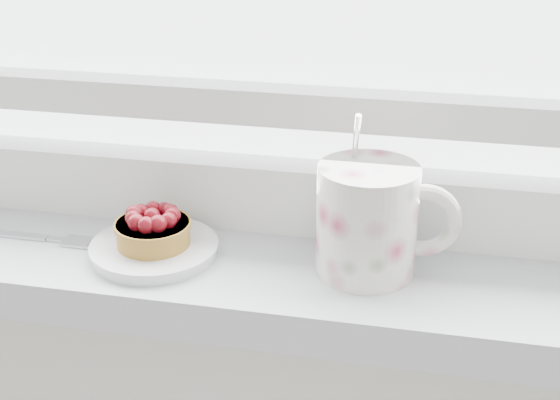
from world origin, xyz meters
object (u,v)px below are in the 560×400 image
(raspberry_tart, at_px, (153,228))
(fork, at_px, (33,237))
(floral_mug, at_px, (371,218))
(saucer, at_px, (154,249))

(raspberry_tart, distance_m, fork, 0.13)
(fork, bearing_deg, raspberry_tart, -3.28)
(floral_mug, bearing_deg, saucer, -176.45)
(floral_mug, height_order, fork, floral_mug)
(raspberry_tart, bearing_deg, saucer, 117.82)
(floral_mug, distance_m, fork, 0.34)
(floral_mug, bearing_deg, raspberry_tart, -176.36)
(raspberry_tart, xyz_separation_m, fork, (-0.13, 0.01, -0.03))
(saucer, xyz_separation_m, raspberry_tart, (0.00, -0.00, 0.02))
(saucer, height_order, fork, saucer)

